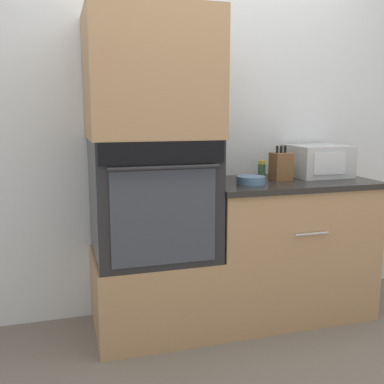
% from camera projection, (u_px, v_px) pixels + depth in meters
% --- Properties ---
extents(ground_plane, '(12.00, 12.00, 0.00)m').
position_uv_depth(ground_plane, '(226.00, 343.00, 2.61)').
color(ground_plane, '#6B6056').
extents(wall_back, '(8.00, 0.05, 2.50)m').
position_uv_depth(wall_back, '(194.00, 124.00, 2.98)').
color(wall_back, silver).
rests_on(wall_back, ground_plane).
extents(oven_cabinet_base, '(0.72, 0.60, 0.48)m').
position_uv_depth(oven_cabinet_base, '(154.00, 292.00, 2.75)').
color(oven_cabinet_base, '#A87F56').
rests_on(oven_cabinet_base, ground_plane).
extents(wall_oven, '(0.69, 0.64, 0.70)m').
position_uv_depth(wall_oven, '(153.00, 198.00, 2.64)').
color(wall_oven, black).
rests_on(wall_oven, oven_cabinet_base).
extents(oven_cabinet_upper, '(0.72, 0.60, 0.70)m').
position_uv_depth(oven_cabinet_upper, '(151.00, 76.00, 2.52)').
color(oven_cabinet_upper, '#A87F56').
rests_on(oven_cabinet_upper, wall_oven).
extents(counter_unit, '(1.07, 0.63, 0.90)m').
position_uv_depth(counter_unit, '(285.00, 247.00, 2.96)').
color(counter_unit, '#A87F56').
rests_on(counter_unit, ground_plane).
extents(microwave, '(0.37, 0.36, 0.21)m').
position_uv_depth(microwave, '(317.00, 161.00, 3.04)').
color(microwave, '#B2B5BA').
rests_on(microwave, counter_unit).
extents(knife_block, '(0.11, 0.12, 0.22)m').
position_uv_depth(knife_block, '(281.00, 166.00, 2.85)').
color(knife_block, brown).
rests_on(knife_block, counter_unit).
extents(bowl, '(0.17, 0.17, 0.05)m').
position_uv_depth(bowl, '(251.00, 180.00, 2.71)').
color(bowl, '#517599').
rests_on(bowl, counter_unit).
extents(condiment_jar_near, '(0.05, 0.05, 0.12)m').
position_uv_depth(condiment_jar_near, '(262.00, 169.00, 2.97)').
color(condiment_jar_near, '#427047').
rests_on(condiment_jar_near, counter_unit).
extents(condiment_jar_mid, '(0.05, 0.05, 0.06)m').
position_uv_depth(condiment_jar_mid, '(210.00, 173.00, 2.99)').
color(condiment_jar_mid, '#427047').
rests_on(condiment_jar_mid, counter_unit).
extents(condiment_jar_far, '(0.06, 0.06, 0.10)m').
position_uv_depth(condiment_jar_far, '(281.00, 169.00, 3.05)').
color(condiment_jar_far, '#427047').
rests_on(condiment_jar_far, counter_unit).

